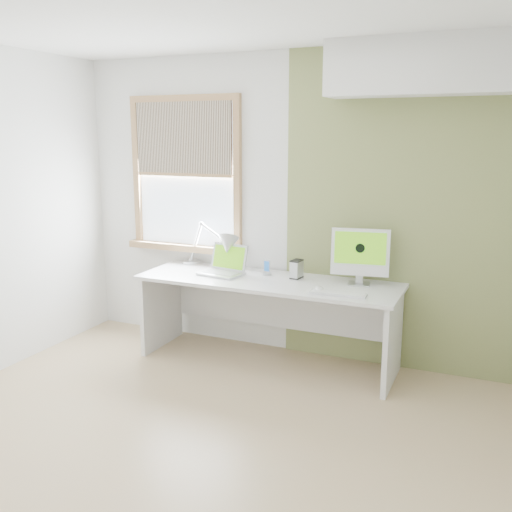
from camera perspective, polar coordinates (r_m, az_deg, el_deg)
The scene contains 12 objects.
room at distance 3.40m, azimuth -7.08°, elevation 1.53°, with size 4.04×3.54×2.64m.
accent_wall at distance 4.71m, azimuth 14.72°, elevation 4.17°, with size 2.00×0.02×2.60m, color olive.
soffit at distance 4.50m, azimuth 17.78°, elevation 17.72°, with size 1.60×0.40×0.42m, color white.
window at distance 5.34m, azimuth -7.09°, elevation 8.02°, with size 1.20×0.14×1.42m.
desk at distance 4.85m, azimuth 1.45°, elevation -4.44°, with size 2.20×0.70×0.73m.
desk_lamp at distance 5.05m, azimuth -3.57°, elevation 0.96°, with size 0.68×0.40×0.41m.
laptop at distance 4.95m, azimuth -3.17°, elevation -1.06°, with size 0.40×0.34×0.25m.
phone_dock at distance 4.89m, azimuth 1.10°, elevation -1.48°, with size 0.09×0.09×0.14m.
external_drive at distance 4.79m, azimuth 4.08°, elevation -1.32°, with size 0.09×0.13×0.16m.
imac at distance 4.63m, azimuth 10.37°, elevation 0.26°, with size 0.47×0.18×0.45m.
keyboard at distance 4.35m, azimuth 8.18°, elevation -3.75°, with size 0.43×0.14×0.02m.
mouse at distance 4.44m, azimuth 6.33°, elevation -3.27°, with size 0.07×0.11×0.03m, color white.
Camera 1 is at (1.71, -2.87, 1.92)m, focal length 40.03 mm.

